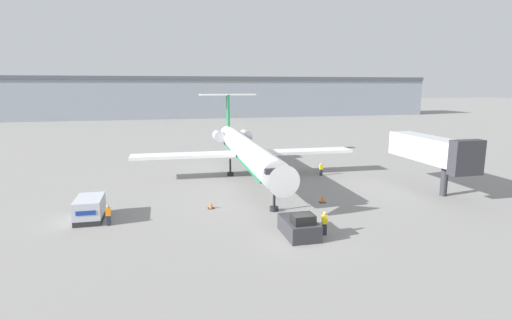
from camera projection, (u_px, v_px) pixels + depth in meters
name	position (u px, v px, depth m)	size (l,w,h in m)	color
ground_plane	(300.00, 240.00, 29.50)	(600.00, 600.00, 0.00)	gray
terminal_building	(187.00, 97.00, 142.91)	(180.00, 16.80, 14.35)	#8C939E
airplane_main	(245.00, 149.00, 49.55)	(27.85, 34.02, 9.94)	white
pushback_tug	(299.00, 226.00, 30.30)	(2.29, 3.91, 1.95)	#2D2D33
luggage_cart	(90.00, 209.00, 33.84)	(2.16, 3.84, 1.94)	#232326
worker_near_tug	(325.00, 223.00, 30.38)	(0.40, 0.26, 1.86)	#232838
worker_by_wing	(321.00, 169.00, 50.61)	(0.40, 0.24, 1.63)	#232838
worker_on_apron	(108.00, 215.00, 32.45)	(0.40, 0.24, 1.74)	#232838
traffic_cone_left	(211.00, 205.00, 37.09)	(0.56, 0.56, 0.62)	black
traffic_cone_right	(322.00, 199.00, 38.95)	(0.56, 0.56, 0.76)	black
jet_bridge	(432.00, 150.00, 42.77)	(3.20, 11.85, 6.19)	#2D2D33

